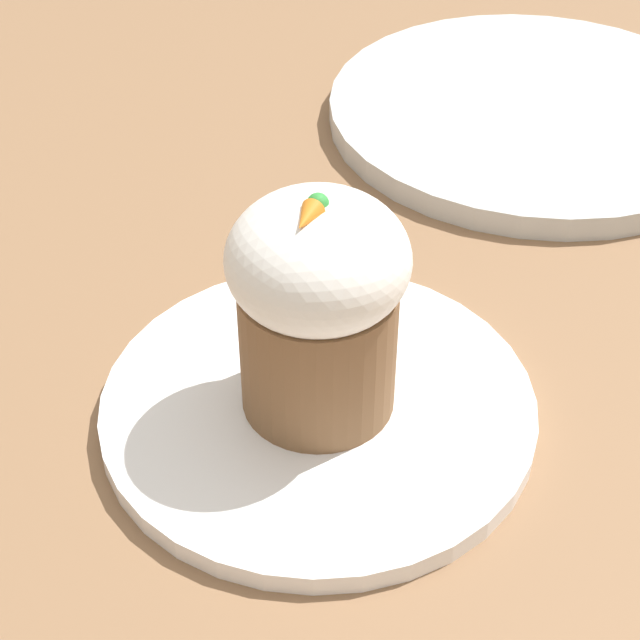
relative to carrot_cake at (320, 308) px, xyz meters
The scene contains 5 objects.
ground_plane 0.07m from the carrot_cake, 145.56° to the right, with size 4.00×4.00×0.00m, color #846042.
dessert_plate 0.07m from the carrot_cake, 145.56° to the right, with size 0.21×0.21×0.01m.
carrot_cake is the anchor object (origin of this frame).
spoon 0.06m from the carrot_cake, 141.95° to the right, with size 0.10×0.08×0.01m.
side_plate 0.33m from the carrot_cake, behind, with size 0.29×0.29×0.02m.
Camera 1 is at (0.34, 0.15, 0.37)m, focal length 60.00 mm.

